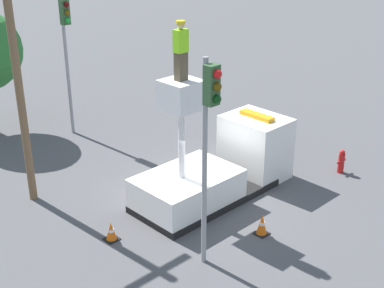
% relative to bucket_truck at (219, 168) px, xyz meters
% --- Properties ---
extents(ground_plane, '(120.00, 120.00, 0.00)m').
position_rel_bucket_truck_xyz_m(ground_plane, '(-0.62, 0.00, -0.93)').
color(ground_plane, '#4C4C4F').
extents(bucket_truck, '(5.97, 2.29, 4.41)m').
position_rel_bucket_truck_xyz_m(bucket_truck, '(0.00, 0.00, 0.00)').
color(bucket_truck, black).
rests_on(bucket_truck, ground).
extents(worker, '(0.40, 0.26, 1.75)m').
position_rel_bucket_truck_xyz_m(worker, '(-1.73, 0.00, 4.35)').
color(worker, brown).
rests_on(worker, bucket_truck).
extents(traffic_light_pole, '(0.34, 0.57, 5.82)m').
position_rel_bucket_truck_xyz_m(traffic_light_pole, '(-3.20, -2.59, 3.17)').
color(traffic_light_pole, gray).
rests_on(traffic_light_pole, ground).
extents(traffic_light_across, '(0.34, 0.57, 5.93)m').
position_rel_bucket_truck_xyz_m(traffic_light_across, '(-0.63, 8.10, 3.24)').
color(traffic_light_across, gray).
rests_on(traffic_light_across, ground).
extents(fire_hydrant, '(0.47, 0.23, 0.92)m').
position_rel_bucket_truck_xyz_m(fire_hydrant, '(4.41, -2.11, -0.49)').
color(fire_hydrant, red).
rests_on(fire_hydrant, ground).
extents(traffic_cone_rear, '(0.41, 0.41, 0.58)m').
position_rel_bucket_truck_xyz_m(traffic_cone_rear, '(-4.42, 0.20, -0.66)').
color(traffic_cone_rear, black).
rests_on(traffic_cone_rear, ground).
extents(traffic_cone_curbside, '(0.41, 0.41, 0.67)m').
position_rel_bucket_truck_xyz_m(traffic_cone_curbside, '(-0.98, -2.72, -0.62)').
color(traffic_cone_curbside, black).
rests_on(traffic_cone_curbside, ground).
extents(utility_pole, '(2.20, 0.26, 7.69)m').
position_rel_bucket_truck_xyz_m(utility_pole, '(-4.84, 4.08, 3.23)').
color(utility_pole, brown).
rests_on(utility_pole, ground).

